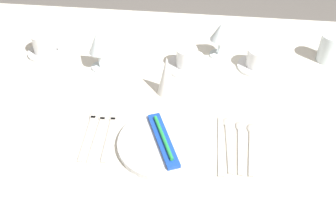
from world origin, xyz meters
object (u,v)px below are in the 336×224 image
(coffee_cup_right, at_px, (258,57))
(napkin_folded, at_px, (167,76))
(coffee_cup_left, at_px, (187,57))
(coffee_cup_far, at_px, (44,43))
(dinner_knife, at_px, (221,146))
(spoon_soup, at_px, (228,137))
(spoon_dessert, at_px, (240,140))
(fork_outer, at_px, (110,133))
(drink_tumbler, at_px, (329,48))
(spoon_tea, at_px, (252,142))
(toothbrush_package, at_px, (163,139))
(fork_salad, at_px, (89,131))
(wine_glass_left, at_px, (98,45))
(fork_inner, at_px, (98,133))
(dinner_plate, at_px, (163,144))
(wine_glass_centre, at_px, (221,33))

(coffee_cup_right, xyz_separation_m, napkin_folded, (-0.30, -0.17, 0.03))
(coffee_cup_left, height_order, napkin_folded, napkin_folded)
(coffee_cup_far, relative_size, napkin_folded, 0.74)
(dinner_knife, xyz_separation_m, coffee_cup_left, (-0.12, 0.37, 0.04))
(spoon_soup, xyz_separation_m, spoon_dessert, (0.03, -0.01, 0.00))
(fork_outer, relative_size, drink_tumbler, 2.04)
(spoon_dessert, bearing_deg, spoon_tea, -7.22)
(toothbrush_package, bearing_deg, fork_salad, 172.33)
(spoon_soup, relative_size, coffee_cup_right, 2.21)
(wine_glass_left, xyz_separation_m, drink_tumbler, (0.79, 0.13, -0.04))
(fork_inner, bearing_deg, dinner_knife, -2.27)
(coffee_cup_far, distance_m, napkin_folded, 0.50)
(fork_salad, bearing_deg, spoon_soup, 3.05)
(dinner_knife, bearing_deg, wine_glass_left, 142.14)
(toothbrush_package, height_order, drink_tumbler, drink_tumbler)
(dinner_plate, relative_size, coffee_cup_far, 2.47)
(spoon_dessert, bearing_deg, wine_glass_centre, 99.44)
(wine_glass_left, bearing_deg, spoon_soup, -33.25)
(spoon_dessert, relative_size, drink_tumbler, 2.03)
(wine_glass_left, bearing_deg, fork_salad, -82.90)
(coffee_cup_far, bearing_deg, drink_tumbler, 3.93)
(fork_salad, distance_m, coffee_cup_far, 0.46)
(coffee_cup_far, relative_size, wine_glass_centre, 0.79)
(dinner_plate, bearing_deg, wine_glass_left, 127.37)
(fork_salad, height_order, coffee_cup_right, coffee_cup_right)
(fork_salad, bearing_deg, toothbrush_package, -7.67)
(toothbrush_package, xyz_separation_m, spoon_tea, (0.25, 0.04, -0.02))
(napkin_folded, bearing_deg, fork_inner, -131.01)
(coffee_cup_right, bearing_deg, wine_glass_centre, 156.03)
(fork_outer, height_order, fork_salad, same)
(dinner_plate, xyz_separation_m, dinner_knife, (0.16, 0.01, -0.01))
(fork_inner, height_order, coffee_cup_left, coffee_cup_left)
(fork_outer, height_order, wine_glass_centre, wine_glass_centre)
(wine_glass_centre, bearing_deg, toothbrush_package, -107.50)
(dinner_knife, xyz_separation_m, drink_tumbler, (0.37, 0.46, 0.05))
(dinner_plate, xyz_separation_m, wine_glass_left, (-0.26, 0.34, 0.09))
(toothbrush_package, height_order, spoon_dessert, toothbrush_package)
(fork_outer, xyz_separation_m, coffee_cup_right, (0.44, 0.37, 0.04))
(spoon_tea, height_order, coffee_cup_left, coffee_cup_left)
(fork_salad, bearing_deg, wine_glass_centre, 49.62)
(dinner_plate, xyz_separation_m, coffee_cup_left, (0.04, 0.38, 0.03))
(fork_salad, height_order, dinner_knife, same)
(spoon_tea, height_order, napkin_folded, napkin_folded)
(dinner_plate, relative_size, wine_glass_left, 1.85)
(spoon_tea, height_order, coffee_cup_right, coffee_cup_right)
(fork_outer, distance_m, dinner_knife, 0.32)
(coffee_cup_left, xyz_separation_m, wine_glass_centre, (0.11, 0.09, 0.05))
(spoon_soup, distance_m, napkin_folded, 0.28)
(fork_outer, height_order, coffee_cup_right, coffee_cup_right)
(spoon_soup, distance_m, spoon_tea, 0.07)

